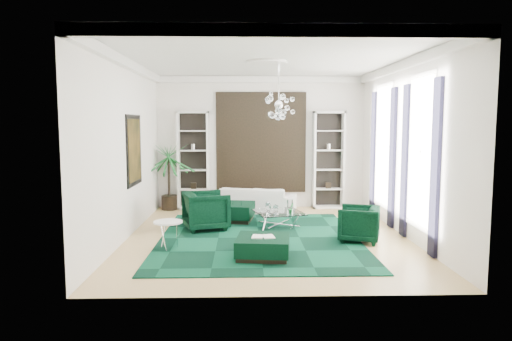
{
  "coord_description": "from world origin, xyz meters",
  "views": [
    {
      "loc": [
        -0.5,
        -9.76,
        2.46
      ],
      "look_at": [
        -0.22,
        0.5,
        1.39
      ],
      "focal_mm": 32.0,
      "sensor_mm": 36.0,
      "label": 1
    }
  ],
  "objects_px": {
    "coffee_table": "(279,219)",
    "ottoman_front": "(263,247)",
    "sofa": "(254,199)",
    "ottoman_side": "(233,212)",
    "palm": "(169,167)",
    "armchair_left": "(206,211)",
    "armchair_right": "(359,224)",
    "side_table": "(168,236)"
  },
  "relations": [
    {
      "from": "armchair_left",
      "to": "ottoman_side",
      "type": "bearing_deg",
      "value": -50.96
    },
    {
      "from": "sofa",
      "to": "ottoman_front",
      "type": "distance_m",
      "value": 4.44
    },
    {
      "from": "ottoman_front",
      "to": "ottoman_side",
      "type": "bearing_deg",
      "value": 101.25
    },
    {
      "from": "armchair_left",
      "to": "armchair_right",
      "type": "relative_size",
      "value": 1.19
    },
    {
      "from": "ottoman_front",
      "to": "palm",
      "type": "distance_m",
      "value": 5.45
    },
    {
      "from": "coffee_table",
      "to": "ottoman_front",
      "type": "distance_m",
      "value": 2.52
    },
    {
      "from": "armchair_left",
      "to": "ottoman_front",
      "type": "relative_size",
      "value": 1.02
    },
    {
      "from": "coffee_table",
      "to": "palm",
      "type": "xyz_separation_m",
      "value": [
        -2.96,
        2.26,
        1.05
      ]
    },
    {
      "from": "ottoman_side",
      "to": "palm",
      "type": "relative_size",
      "value": 0.41
    },
    {
      "from": "palm",
      "to": "coffee_table",
      "type": "bearing_deg",
      "value": -37.41
    },
    {
      "from": "coffee_table",
      "to": "ottoman_side",
      "type": "bearing_deg",
      "value": 148.1
    },
    {
      "from": "sofa",
      "to": "side_table",
      "type": "bearing_deg",
      "value": 76.47
    },
    {
      "from": "armchair_right",
      "to": "side_table",
      "type": "bearing_deg",
      "value": -63.81
    },
    {
      "from": "coffee_table",
      "to": "sofa",
      "type": "bearing_deg",
      "value": 105.62
    },
    {
      "from": "coffee_table",
      "to": "palm",
      "type": "height_order",
      "value": "palm"
    },
    {
      "from": "armchair_left",
      "to": "palm",
      "type": "height_order",
      "value": "palm"
    },
    {
      "from": "armchair_right",
      "to": "ottoman_front",
      "type": "height_order",
      "value": "armchair_right"
    },
    {
      "from": "side_table",
      "to": "palm",
      "type": "bearing_deg",
      "value": 98.88
    },
    {
      "from": "sofa",
      "to": "side_table",
      "type": "xyz_separation_m",
      "value": [
        -1.76,
        -3.84,
        -0.07
      ]
    },
    {
      "from": "armchair_right",
      "to": "palm",
      "type": "bearing_deg",
      "value": -110.04
    },
    {
      "from": "sofa",
      "to": "ottoman_front",
      "type": "xyz_separation_m",
      "value": [
        0.07,
        -4.43,
        -0.15
      ]
    },
    {
      "from": "sofa",
      "to": "palm",
      "type": "xyz_separation_m",
      "value": [
        -2.41,
        0.3,
        0.89
      ]
    },
    {
      "from": "armchair_left",
      "to": "coffee_table",
      "type": "xyz_separation_m",
      "value": [
        1.71,
        0.21,
        -0.26
      ]
    },
    {
      "from": "coffee_table",
      "to": "side_table",
      "type": "bearing_deg",
      "value": -140.84
    },
    {
      "from": "coffee_table",
      "to": "ottoman_side",
      "type": "xyz_separation_m",
      "value": [
        -1.11,
        0.69,
        0.04
      ]
    },
    {
      "from": "ottoman_side",
      "to": "armchair_right",
      "type": "bearing_deg",
      "value": -37.78
    },
    {
      "from": "armchair_right",
      "to": "side_table",
      "type": "distance_m",
      "value": 3.91
    },
    {
      "from": "armchair_right",
      "to": "sofa",
      "type": "bearing_deg",
      "value": -128.88
    },
    {
      "from": "armchair_left",
      "to": "coffee_table",
      "type": "bearing_deg",
      "value": -100.46
    },
    {
      "from": "sofa",
      "to": "ottoman_front",
      "type": "height_order",
      "value": "sofa"
    },
    {
      "from": "palm",
      "to": "side_table",
      "type": "bearing_deg",
      "value": -81.12
    },
    {
      "from": "armchair_right",
      "to": "coffee_table",
      "type": "relative_size",
      "value": 0.77
    },
    {
      "from": "armchair_right",
      "to": "armchair_left",
      "type": "bearing_deg",
      "value": -90.82
    },
    {
      "from": "armchair_left",
      "to": "side_table",
      "type": "height_order",
      "value": "armchair_left"
    },
    {
      "from": "side_table",
      "to": "ottoman_side",
      "type": "bearing_deg",
      "value": 64.99
    },
    {
      "from": "ottoman_side",
      "to": "armchair_left",
      "type": "bearing_deg",
      "value": -123.35
    },
    {
      "from": "coffee_table",
      "to": "ottoman_front",
      "type": "height_order",
      "value": "ottoman_front"
    },
    {
      "from": "armchair_right",
      "to": "palm",
      "type": "relative_size",
      "value": 0.33
    },
    {
      "from": "side_table",
      "to": "armchair_right",
      "type": "bearing_deg",
      "value": 7.36
    },
    {
      "from": "armchair_left",
      "to": "ottoman_front",
      "type": "distance_m",
      "value": 2.58
    },
    {
      "from": "ottoman_side",
      "to": "side_table",
      "type": "distance_m",
      "value": 2.84
    },
    {
      "from": "ottoman_front",
      "to": "palm",
      "type": "relative_size",
      "value": 0.39
    }
  ]
}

